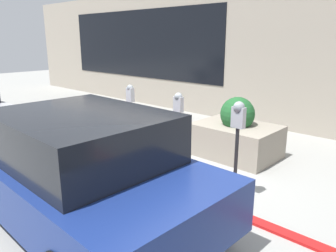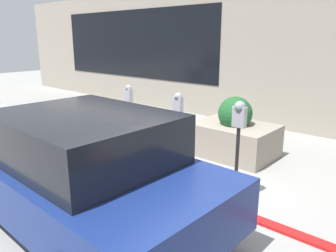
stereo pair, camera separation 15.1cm
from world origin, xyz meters
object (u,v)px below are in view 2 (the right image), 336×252
at_px(parking_meter_second, 178,119).
at_px(parked_car_middle, 81,168).
at_px(parking_meter_nearest, 239,126).
at_px(parking_meter_middle, 129,109).
at_px(planter_box, 234,135).

distance_m(parking_meter_second, parked_car_middle, 1.94).
distance_m(parking_meter_nearest, parking_meter_second, 1.17).
xyz_separation_m(parking_meter_nearest, parking_meter_middle, (2.32, -0.03, -0.09)).
bearing_deg(parking_meter_second, parking_meter_nearest, 176.48).
relative_size(parking_meter_second, parking_meter_middle, 0.98).
bearing_deg(parking_meter_middle, planter_box, -129.38).
xyz_separation_m(parking_meter_middle, parked_car_middle, (-1.20, 1.89, -0.28)).
bearing_deg(parked_car_middle, parking_meter_nearest, -120.10).
relative_size(parking_meter_nearest, parking_meter_second, 1.01).
distance_m(parking_meter_nearest, parked_car_middle, 2.20).
bearing_deg(planter_box, parked_car_middle, 88.06).
height_order(parking_meter_middle, planter_box, parking_meter_middle).
height_order(parking_meter_second, parked_car_middle, parked_car_middle).
xyz_separation_m(parking_meter_second, planter_box, (-0.17, -1.57, -0.58)).
distance_m(planter_box, parked_car_middle, 3.52).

